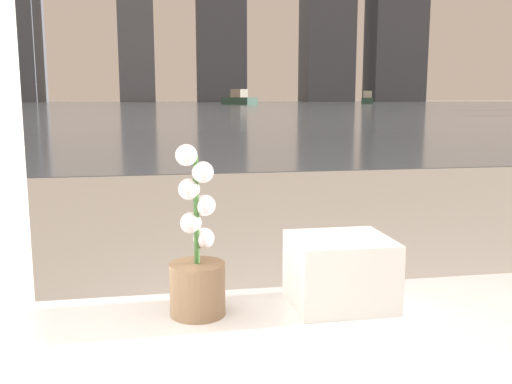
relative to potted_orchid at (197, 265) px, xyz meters
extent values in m
cylinder|color=#8C6B4C|center=(0.00, 0.00, -0.05)|extent=(0.12, 0.12, 0.12)
cylinder|color=#38662D|center=(0.00, 0.00, 0.13)|extent=(0.01, 0.01, 0.24)
sphere|color=silver|center=(-0.02, 0.00, 0.25)|extent=(0.05, 0.05, 0.05)
sphere|color=silver|center=(0.02, 0.00, 0.21)|extent=(0.05, 0.05, 0.05)
sphere|color=silver|center=(-0.01, 0.01, 0.17)|extent=(0.05, 0.05, 0.05)
sphere|color=silver|center=(0.02, 0.01, 0.13)|extent=(0.05, 0.05, 0.05)
sphere|color=silver|center=(-0.01, 0.01, 0.10)|extent=(0.05, 0.05, 0.05)
sphere|color=silver|center=(0.02, 0.01, 0.06)|extent=(0.05, 0.05, 0.05)
cube|color=white|center=(0.33, 0.01, -0.09)|extent=(0.23, 0.21, 0.04)
cube|color=white|center=(0.33, 0.01, -0.05)|extent=(0.23, 0.21, 0.04)
cube|color=white|center=(0.33, 0.01, -0.01)|extent=(0.23, 0.21, 0.04)
cube|color=white|center=(0.33, 0.01, 0.03)|extent=(0.23, 0.21, 0.04)
cube|color=slate|center=(0.49, 61.09, -0.61)|extent=(180.00, 110.00, 0.01)
cube|color=#335647|center=(11.27, 73.82, -0.15)|extent=(4.35, 5.46, 0.93)
cube|color=#B2A893|center=(11.27, 73.82, 0.85)|extent=(2.18, 2.39, 1.06)
cube|color=#335647|center=(31.70, 80.61, -0.17)|extent=(3.44, 5.28, 0.87)
cube|color=silver|center=(31.70, 80.61, 0.76)|extent=(1.85, 2.20, 1.00)
cube|color=#4C515B|center=(14.12, 117.09, 10.53)|extent=(9.43, 8.21, 22.30)
camera|label=1|loc=(-0.09, -1.22, 0.37)|focal=40.00mm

